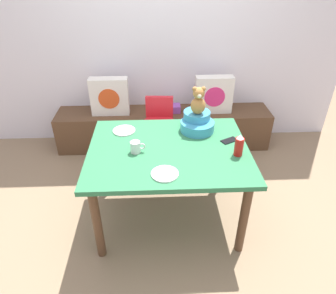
{
  "coord_description": "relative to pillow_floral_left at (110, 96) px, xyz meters",
  "views": [
    {
      "loc": [
        -0.1,
        -2.08,
        2.08
      ],
      "look_at": [
        0.0,
        0.1,
        0.69
      ],
      "focal_mm": 32.42,
      "sensor_mm": 36.0,
      "label": 1
    }
  ],
  "objects": [
    {
      "name": "dinner_plate_far",
      "position": [
        0.25,
        -0.94,
        0.07
      ],
      "size": [
        0.2,
        0.2,
        0.01
      ],
      "primitive_type": "cylinder",
      "color": "white",
      "rests_on": "dining_table"
    },
    {
      "name": "back_wall",
      "position": [
        0.63,
        0.29,
        0.62
      ],
      "size": [
        4.4,
        0.1,
        2.6
      ],
      "primitive_type": "cube",
      "color": "silver",
      "rests_on": "ground_plane"
    },
    {
      "name": "ketchup_bottle",
      "position": [
        1.18,
        -1.36,
        0.15
      ],
      "size": [
        0.07,
        0.07,
        0.18
      ],
      "color": "red",
      "rests_on": "dining_table"
    },
    {
      "name": "pillow_floral_left",
      "position": [
        0.0,
        0.0,
        0.0
      ],
      "size": [
        0.44,
        0.15,
        0.44
      ],
      "color": "white",
      "rests_on": "window_bench"
    },
    {
      "name": "book_stack",
      "position": [
        0.73,
        0.02,
        -0.18
      ],
      "size": [
        0.2,
        0.14,
        0.09
      ],
      "primitive_type": "cube",
      "color": "purple",
      "rests_on": "window_bench"
    },
    {
      "name": "cell_phone",
      "position": [
        1.15,
        -1.15,
        0.06
      ],
      "size": [
        0.16,
        0.13,
        0.01
      ],
      "primitive_type": "cube",
      "rotation": [
        0.0,
        0.0,
        2.06
      ],
      "color": "black",
      "rests_on": "dining_table"
    },
    {
      "name": "dinner_plate_near",
      "position": [
        0.59,
        -1.59,
        0.07
      ],
      "size": [
        0.2,
        0.2,
        0.01
      ],
      "primitive_type": "cylinder",
      "color": "white",
      "rests_on": "dining_table"
    },
    {
      "name": "dining_table",
      "position": [
        0.63,
        -1.25,
        -0.03
      ],
      "size": [
        1.31,
        1.03,
        0.74
      ],
      "color": "#2D7247",
      "rests_on": "ground_plane"
    },
    {
      "name": "ground_plane",
      "position": [
        0.63,
        -1.25,
        -0.68
      ],
      "size": [
        8.0,
        8.0,
        0.0
      ],
      "primitive_type": "plane",
      "color": "#8C7256"
    },
    {
      "name": "infant_seat_teal",
      "position": [
        0.9,
        -0.94,
        0.13
      ],
      "size": [
        0.3,
        0.33,
        0.16
      ],
      "color": "teal",
      "rests_on": "dining_table"
    },
    {
      "name": "coffee_mug",
      "position": [
        0.37,
        -1.29,
        0.11
      ],
      "size": [
        0.12,
        0.08,
        0.09
      ],
      "color": "silver",
      "rests_on": "dining_table"
    },
    {
      "name": "window_bench",
      "position": [
        0.63,
        0.02,
        -0.45
      ],
      "size": [
        2.6,
        0.44,
        0.46
      ],
      "primitive_type": "cube",
      "color": "brown",
      "rests_on": "ground_plane"
    },
    {
      "name": "pillow_floral_right",
      "position": [
        1.22,
        0.0,
        0.0
      ],
      "size": [
        0.44,
        0.15,
        0.44
      ],
      "color": "white",
      "rests_on": "window_bench"
    },
    {
      "name": "teddy_bear",
      "position": [
        0.9,
        -0.94,
        0.34
      ],
      "size": [
        0.13,
        0.12,
        0.25
      ],
      "color": "#AE753C",
      "rests_on": "infant_seat_teal"
    },
    {
      "name": "highchair",
      "position": [
        0.57,
        -0.42,
        -0.16
      ],
      "size": [
        0.34,
        0.46,
        0.79
      ],
      "color": "red",
      "rests_on": "ground_plane"
    }
  ]
}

